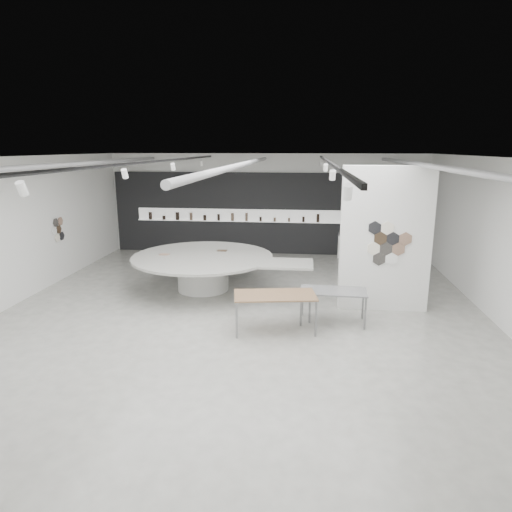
# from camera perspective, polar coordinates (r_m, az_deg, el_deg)

# --- Properties ---
(room) EXTENTS (12.02, 14.02, 3.82)m
(room) POSITION_cam_1_polar(r_m,az_deg,el_deg) (10.66, -2.57, 2.90)
(room) COLOR #A8A89F
(room) RESTS_ON ground
(back_wall_display) EXTENTS (11.80, 0.27, 3.10)m
(back_wall_display) POSITION_cam_1_polar(r_m,az_deg,el_deg) (17.55, 0.95, 5.31)
(back_wall_display) COLOR black
(back_wall_display) RESTS_ON ground
(partition_column) EXTENTS (2.20, 0.38, 3.60)m
(partition_column) POSITION_cam_1_polar(r_m,az_deg,el_deg) (11.74, 15.85, 2.01)
(partition_column) COLOR white
(partition_column) RESTS_ON ground
(display_island) EXTENTS (5.14, 4.03, 1.03)m
(display_island) POSITION_cam_1_polar(r_m,az_deg,el_deg) (13.13, -6.32, -1.46)
(display_island) COLOR white
(display_island) RESTS_ON ground
(sample_table_wood) EXTENTS (1.92, 1.18, 0.85)m
(sample_table_wood) POSITION_cam_1_polar(r_m,az_deg,el_deg) (10.17, 2.38, -5.15)
(sample_table_wood) COLOR brown
(sample_table_wood) RESTS_ON ground
(sample_table_stone) EXTENTS (1.56, 0.83, 0.79)m
(sample_table_stone) POSITION_cam_1_polar(r_m,az_deg,el_deg) (10.79, 9.63, -4.58)
(sample_table_stone) COLOR slate
(sample_table_stone) RESTS_ON ground
(kitchen_counter) EXTENTS (1.58, 0.75, 1.20)m
(kitchen_counter) POSITION_cam_1_polar(r_m,az_deg,el_deg) (17.39, 12.68, 1.20)
(kitchen_counter) COLOR white
(kitchen_counter) RESTS_ON ground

